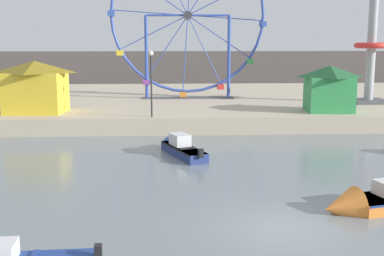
# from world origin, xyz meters

# --- Properties ---
(ground_plane) EXTENTS (240.00, 240.00, 0.00)m
(ground_plane) POSITION_xyz_m (0.00, 0.00, 0.00)
(ground_plane) COLOR slate
(quay_promenade) EXTENTS (110.00, 25.33, 1.11)m
(quay_promenade) POSITION_xyz_m (0.00, 28.88, 0.55)
(quay_promenade) COLOR #B7A88E
(quay_promenade) RESTS_ON ground_plane
(distant_town_skyline) EXTENTS (140.00, 3.00, 4.40)m
(distant_town_skyline) POSITION_xyz_m (0.00, 56.18, 2.20)
(distant_town_skyline) COLOR #564C47
(distant_town_skyline) RESTS_ON ground_plane
(motorboat_orange_hull) EXTENTS (6.12, 2.88, 1.46)m
(motorboat_orange_hull) POSITION_xyz_m (4.18, 1.81, 0.30)
(motorboat_orange_hull) COLOR orange
(motorboat_orange_hull) RESTS_ON ground_plane
(motorboat_navy_blue) EXTENTS (2.77, 5.15, 1.34)m
(motorboat_navy_blue) POSITION_xyz_m (-3.05, 11.21, 0.34)
(motorboat_navy_blue) COLOR navy
(motorboat_navy_blue) RESTS_ON ground_plane
(ferris_wheel_blue_frame) EXTENTS (13.17, 1.20, 13.36)m
(ferris_wheel_blue_frame) POSITION_xyz_m (-1.83, 27.31, 7.82)
(ferris_wheel_blue_frame) COLOR #334CA8
(ferris_wheel_blue_frame) RESTS_ON quay_promenade
(drop_tower_steel_tower) EXTENTS (2.80, 2.80, 13.82)m
(drop_tower_steel_tower) POSITION_xyz_m (12.35, 23.60, 6.54)
(drop_tower_steel_tower) COLOR #999EA3
(drop_tower_steel_tower) RESTS_ON quay_promenade
(carnival_booth_green_kiosk) EXTENTS (3.50, 3.00, 3.18)m
(carnival_booth_green_kiosk) POSITION_xyz_m (7.59, 18.83, 2.77)
(carnival_booth_green_kiosk) COLOR #33934C
(carnival_booth_green_kiosk) RESTS_ON quay_promenade
(carnival_booth_yellow_awning) EXTENTS (4.36, 3.70, 3.52)m
(carnival_booth_yellow_awning) POSITION_xyz_m (-12.58, 19.42, 2.94)
(carnival_booth_yellow_awning) COLOR yellow
(carnival_booth_yellow_awning) RESTS_ON quay_promenade
(promenade_lamp_near) EXTENTS (0.32, 0.32, 4.25)m
(promenade_lamp_near) POSITION_xyz_m (-4.62, 17.04, 3.86)
(promenade_lamp_near) COLOR #2D2D33
(promenade_lamp_near) RESTS_ON quay_promenade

